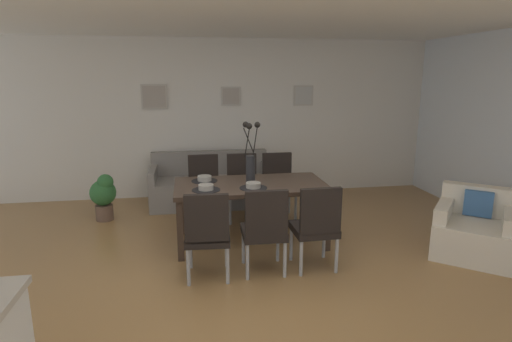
{
  "coord_description": "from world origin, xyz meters",
  "views": [
    {
      "loc": [
        -0.52,
        -3.7,
        1.99
      ],
      "look_at": [
        0.26,
        1.07,
        0.88
      ],
      "focal_mm": 28.9,
      "sensor_mm": 36.0,
      "label": 1
    }
  ],
  "objects_px": {
    "dining_chair_mid_left": "(316,224)",
    "bowl_near_left": "(206,187)",
    "dining_chair_near_right": "(204,185)",
    "centerpiece_vase": "(251,160)",
    "armchair": "(474,231)",
    "dining_table": "(251,190)",
    "bowl_near_right": "(204,178)",
    "dining_chair_mid_right": "(278,182)",
    "potted_plant": "(104,195)",
    "dining_chair_far_left": "(265,227)",
    "framed_picture_left": "(154,97)",
    "bowl_far_left": "(253,185)",
    "framed_picture_right": "(303,96)",
    "dining_chair_far_right": "(242,184)",
    "sofa": "(211,186)",
    "framed_picture_center": "(231,96)",
    "dining_chair_near_left": "(207,231)"
  },
  "relations": [
    {
      "from": "dining_chair_far_right",
      "to": "bowl_near_right",
      "type": "distance_m",
      "value": 0.91
    },
    {
      "from": "centerpiece_vase",
      "to": "armchair",
      "type": "distance_m",
      "value": 2.68
    },
    {
      "from": "dining_chair_mid_left",
      "to": "bowl_near_left",
      "type": "distance_m",
      "value": 1.3
    },
    {
      "from": "bowl_near_left",
      "to": "bowl_far_left",
      "type": "distance_m",
      "value": 0.54
    },
    {
      "from": "dining_chair_near_right",
      "to": "armchair",
      "type": "bearing_deg",
      "value": -29.3
    },
    {
      "from": "dining_chair_far_right",
      "to": "framed_picture_right",
      "type": "xyz_separation_m",
      "value": [
        1.22,
        1.27,
        1.16
      ]
    },
    {
      "from": "sofa",
      "to": "framed_picture_center",
      "type": "distance_m",
      "value": 1.53
    },
    {
      "from": "dining_table",
      "to": "bowl_near_left",
      "type": "relative_size",
      "value": 10.59
    },
    {
      "from": "dining_chair_mid_right",
      "to": "bowl_far_left",
      "type": "height_order",
      "value": "dining_chair_mid_right"
    },
    {
      "from": "bowl_near_left",
      "to": "dining_chair_far_left",
      "type": "bearing_deg",
      "value": -49.43
    },
    {
      "from": "bowl_near_right",
      "to": "dining_chair_mid_right",
      "type": "bearing_deg",
      "value": 31.5
    },
    {
      "from": "bowl_near_left",
      "to": "bowl_near_right",
      "type": "bearing_deg",
      "value": 90.0
    },
    {
      "from": "dining_chair_near_right",
      "to": "potted_plant",
      "type": "height_order",
      "value": "dining_chair_near_right"
    },
    {
      "from": "dining_chair_near_right",
      "to": "dining_chair_far_left",
      "type": "bearing_deg",
      "value": -72.9
    },
    {
      "from": "bowl_far_left",
      "to": "framed_picture_left",
      "type": "relative_size",
      "value": 0.41
    },
    {
      "from": "framed_picture_right",
      "to": "potted_plant",
      "type": "height_order",
      "value": "framed_picture_right"
    },
    {
      "from": "framed_picture_left",
      "to": "potted_plant",
      "type": "distance_m",
      "value": 1.81
    },
    {
      "from": "bowl_near_left",
      "to": "bowl_near_right",
      "type": "height_order",
      "value": "same"
    },
    {
      "from": "bowl_near_left",
      "to": "dining_chair_near_right",
      "type": "bearing_deg",
      "value": 89.15
    },
    {
      "from": "armchair",
      "to": "framed_picture_left",
      "type": "relative_size",
      "value": 2.74
    },
    {
      "from": "armchair",
      "to": "potted_plant",
      "type": "relative_size",
      "value": 1.68
    },
    {
      "from": "bowl_near_left",
      "to": "potted_plant",
      "type": "relative_size",
      "value": 0.25
    },
    {
      "from": "dining_chair_far_right",
      "to": "potted_plant",
      "type": "relative_size",
      "value": 1.37
    },
    {
      "from": "dining_chair_near_left",
      "to": "bowl_far_left",
      "type": "bearing_deg",
      "value": 50.43
    },
    {
      "from": "dining_chair_far_left",
      "to": "framed_picture_left",
      "type": "bearing_deg",
      "value": 112.54
    },
    {
      "from": "dining_chair_far_right",
      "to": "framed_picture_center",
      "type": "height_order",
      "value": "framed_picture_center"
    },
    {
      "from": "dining_chair_near_left",
      "to": "framed_picture_right",
      "type": "bearing_deg",
      "value": 59.44
    },
    {
      "from": "centerpiece_vase",
      "to": "framed_picture_right",
      "type": "distance_m",
      "value": 2.57
    },
    {
      "from": "dining_chair_near_left",
      "to": "framed_picture_left",
      "type": "xyz_separation_m",
      "value": [
        -0.67,
        3.05,
        1.16
      ]
    },
    {
      "from": "centerpiece_vase",
      "to": "potted_plant",
      "type": "bearing_deg",
      "value": 150.02
    },
    {
      "from": "centerpiece_vase",
      "to": "dining_chair_mid_right",
      "type": "bearing_deg",
      "value": 58.37
    },
    {
      "from": "dining_chair_near_right",
      "to": "sofa",
      "type": "distance_m",
      "value": 0.83
    },
    {
      "from": "dining_chair_far_right",
      "to": "framed_picture_right",
      "type": "distance_m",
      "value": 2.11
    },
    {
      "from": "dining_chair_far_left",
      "to": "bowl_near_left",
      "type": "distance_m",
      "value": 0.89
    },
    {
      "from": "dining_chair_near_right",
      "to": "potted_plant",
      "type": "xyz_separation_m",
      "value": [
        -1.4,
        0.22,
        -0.14
      ]
    },
    {
      "from": "dining_chair_near_right",
      "to": "dining_chair_mid_right",
      "type": "xyz_separation_m",
      "value": [
        1.06,
        -0.02,
        0.0
      ]
    },
    {
      "from": "bowl_near_left",
      "to": "sofa",
      "type": "height_order",
      "value": "bowl_near_left"
    },
    {
      "from": "dining_chair_near_right",
      "to": "dining_chair_mid_left",
      "type": "distance_m",
      "value": 2.06
    },
    {
      "from": "centerpiece_vase",
      "to": "potted_plant",
      "type": "relative_size",
      "value": 1.1
    },
    {
      "from": "framed_picture_right",
      "to": "armchair",
      "type": "bearing_deg",
      "value": -67.53
    },
    {
      "from": "framed_picture_center",
      "to": "potted_plant",
      "type": "bearing_deg",
      "value": -151.44
    },
    {
      "from": "armchair",
      "to": "framed_picture_center",
      "type": "height_order",
      "value": "framed_picture_center"
    },
    {
      "from": "dining_chair_mid_left",
      "to": "bowl_near_left",
      "type": "xyz_separation_m",
      "value": [
        -1.1,
        0.65,
        0.27
      ]
    },
    {
      "from": "dining_chair_near_right",
      "to": "framed_picture_right",
      "type": "distance_m",
      "value": 2.46
    },
    {
      "from": "dining_table",
      "to": "bowl_far_left",
      "type": "height_order",
      "value": "bowl_far_left"
    },
    {
      "from": "dining_chair_far_right",
      "to": "bowl_far_left",
      "type": "distance_m",
      "value": 1.13
    },
    {
      "from": "dining_chair_far_left",
      "to": "bowl_far_left",
      "type": "distance_m",
      "value": 0.7
    },
    {
      "from": "dining_chair_mid_right",
      "to": "bowl_near_left",
      "type": "bearing_deg",
      "value": -134.93
    },
    {
      "from": "dining_table",
      "to": "bowl_near_right",
      "type": "height_order",
      "value": "bowl_near_right"
    },
    {
      "from": "bowl_far_left",
      "to": "sofa",
      "type": "distance_m",
      "value": 1.99
    }
  ]
}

